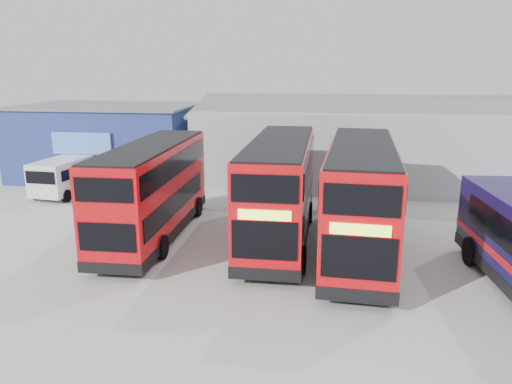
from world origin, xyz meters
The scene contains 7 objects.
ground_plane centered at (0.00, 0.00, 0.00)m, with size 120.00×120.00×0.00m, color #A7A7A1.
office_block centered at (-14.00, 17.99, 2.58)m, with size 12.30×8.32×5.12m.
maintenance_shed centered at (8.00, 20.00, 2.60)m, with size 30.50×12.00×5.89m.
double_decker_left centered at (-6.31, 5.60, 2.18)m, with size 2.81×10.40×4.37m.
double_decker_centre centered at (-0.52, 6.11, 2.30)m, with size 2.85×10.96×4.62m.
double_decker_right centered at (2.98, 4.93, 2.34)m, with size 3.31×11.23×4.69m.
panel_van centered at (-14.42, 12.55, 1.27)m, with size 2.55×5.35×2.27m.
Camera 1 is at (1.65, -15.63, 7.76)m, focal length 35.00 mm.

